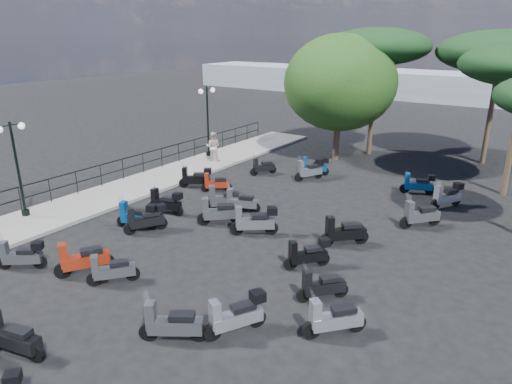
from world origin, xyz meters
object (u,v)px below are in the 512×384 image
Objects in this scene: scooter_2 at (138,216)px; scooter_30 at (225,200)px; scooter_11 at (315,167)px; broadleaf_tree at (340,83)px; scooter_9 at (241,202)px; scooter_27 at (308,254)px; scooter_19 at (172,324)px; pine_2 at (378,47)px; scooter_28 at (420,215)px; pine_0 at (501,52)px; scooter_29 at (447,196)px; scooter_26 at (333,319)px; lamp_post_1 at (17,163)px; scooter_3 at (166,203)px; scooter_21 at (322,286)px; lamp_post_2 at (208,117)px; scooter_6 at (12,338)px; scooter_5 at (263,167)px; scooter_16 at (219,213)px; scooter_23 at (418,184)px; scooter_1 at (22,256)px; scooter_8 at (146,219)px; scooter_4 at (196,178)px; scooter_20 at (236,316)px; scooter_15 at (255,221)px; scooter_17 at (310,170)px; scooter_10 at (216,184)px; scooter_14 at (112,270)px; scooter_7 at (83,260)px.

scooter_30 reaches higher than scooter_2.
broadleaf_tree is (-0.47, 3.64, 4.11)m from scooter_11.
scooter_9 reaches higher than scooter_27.
pine_2 reaches higher than scooter_19.
pine_0 reaches higher than scooter_28.
broadleaf_tree is (-7.57, 4.63, 4.07)m from scooter_29.
scooter_9 is 14.13m from pine_2.
lamp_post_1 is at bearing 42.13° from scooter_26.
scooter_21 is (8.52, -2.22, -0.07)m from scooter_3.
lamp_post_2 is 2.42× the size of scooter_6.
scooter_16 reaches higher than scooter_5.
scooter_9 is 0.21× the size of broadleaf_tree.
scooter_30 is at bearing 114.33° from scooter_23.
scooter_1 is at bearing 121.21° from scooter_30.
scooter_5 is at bearing -57.02° from scooter_8.
scooter_5 is 9.48m from scooter_29.
scooter_2 is 1.13× the size of scooter_11.
scooter_1 is at bearing -66.70° from lamp_post_2.
scooter_3 is 3.57m from scooter_4.
scooter_3 is 12.31m from scooter_29.
scooter_9 is at bearing -26.21° from scooter_20.
scooter_9 is 7.36m from scooter_28.
scooter_15 is at bearing 80.91° from scooter_28.
scooter_17 is at bearing -72.30° from scooter_8.
scooter_11 is 8.41m from scooter_15.
lamp_post_2 reaches higher than lamp_post_1.
scooter_17 is 1.26× the size of scooter_21.
scooter_15 is at bearing -85.55° from scooter_2.
scooter_10 is at bearing 84.34° from scooter_17.
lamp_post_1 is at bearing -112.31° from broadleaf_tree.
scooter_29 is at bearing -47.51° from scooter_19.
scooter_2 is 3.19m from scooter_16.
scooter_4 is at bearing -25.64° from scooter_14.
scooter_9 is 0.98× the size of scooter_17.
lamp_post_2 is at bearing 10.97° from scooter_15.
scooter_16 is 4.81m from scooter_27.
broadleaf_tree is at bearing -61.59° from scooter_7.
scooter_8 is at bearing -95.66° from broadleaf_tree.
scooter_30 is at bearing -149.81° from scooter_4.
pine_0 is at bearing -62.20° from scooter_1.
scooter_23 is 1.10× the size of scooter_26.
lamp_post_2 is 2.76× the size of scooter_19.
scooter_16 is (2.36, 2.15, -0.01)m from scooter_2.
scooter_15 reaches higher than scooter_9.
scooter_19 reaches higher than scooter_14.
scooter_21 is at bearing -163.48° from scooter_30.
scooter_6 is 17.23m from scooter_11.
scooter_9 is 17.21m from pine_0.
scooter_30 is (-0.91, -6.02, -0.01)m from scooter_17.
pine_2 is (0.49, 19.78, 6.13)m from scooter_14.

